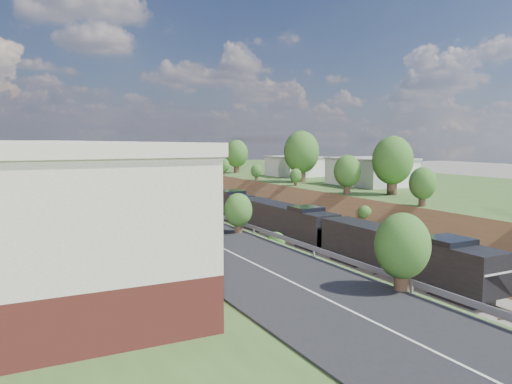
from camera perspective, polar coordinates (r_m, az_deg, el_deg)
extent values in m
cube|color=#395523|center=(92.84, 14.22, -0.13)|extent=(44.00, 180.00, 5.00)
cube|color=brown|center=(72.39, -13.11, -3.79)|extent=(10.00, 180.00, 10.00)
cube|color=brown|center=(80.45, 2.29, -2.66)|extent=(10.00, 180.00, 10.00)
cube|color=gray|center=(74.80, -6.85, -3.29)|extent=(1.58, 180.00, 0.18)
cube|color=gray|center=(76.72, -3.20, -3.02)|extent=(1.58, 180.00, 0.18)
cube|color=black|center=(70.79, -16.74, 0.02)|extent=(8.00, 180.00, 0.10)
cube|color=#99999E|center=(71.58, -13.52, 0.57)|extent=(0.06, 171.00, 0.30)
cube|color=brown|center=(47.70, -26.83, -1.89)|extent=(14.00, 62.00, 2.20)
cube|color=silver|center=(47.40, -27.02, 2.01)|extent=(14.00, 62.00, 4.30)
cube|color=silver|center=(47.32, -27.15, 4.91)|extent=(14.30, 62.30, 0.50)
cube|color=gray|center=(132.65, -19.85, 1.75)|extent=(1.50, 8.00, 6.20)
cube|color=gray|center=(137.42, -10.30, 2.14)|extent=(1.50, 8.00, 6.20)
cube|color=gray|center=(134.40, -15.03, 3.27)|extent=(24.00, 8.00, 1.00)
cube|color=gray|center=(130.46, -14.67, 3.56)|extent=(24.00, 0.30, 0.80)
cube|color=gray|center=(138.28, -15.38, 3.67)|extent=(24.00, 0.30, 0.80)
cube|color=silver|center=(80.24, 12.96, 2.20)|extent=(9.00, 12.00, 4.00)
cube|color=silver|center=(97.83, 4.42, 2.87)|extent=(8.00, 10.00, 3.60)
cylinder|color=#473323|center=(67.02, 15.27, 0.82)|extent=(1.30, 1.30, 2.62)
ellipsoid|color=#2C6021|center=(66.82, 15.35, 3.52)|extent=(5.25, 5.25, 6.30)
cylinder|color=#473323|center=(34.12, 1.85, -4.98)|extent=(0.66, 0.66, 1.22)
ellipsoid|color=#2C6021|center=(33.87, 1.86, -2.54)|extent=(2.45, 2.45, 2.94)
cube|color=black|center=(41.54, 22.53, -10.77)|extent=(2.40, 4.00, 0.90)
cube|color=black|center=(45.47, 16.19, -6.44)|extent=(3.22, 19.34, 3.21)
cube|color=black|center=(40.27, 24.25, -9.38)|extent=(2.97, 3.00, 1.80)
cube|color=silver|center=(40.03, 24.31, -7.99)|extent=(2.97, 3.00, 0.15)
cube|color=black|center=(41.63, 21.15, -5.50)|extent=(3.16, 3.10, 0.90)
cube|color=black|center=(61.58, 3.12, -2.98)|extent=(3.22, 19.34, 3.21)
cube|color=black|center=(79.65, -4.25, -0.94)|extent=(3.22, 19.34, 3.21)
cube|color=brown|center=(155.38, -15.66, 2.35)|extent=(3.22, 136.95, 3.87)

